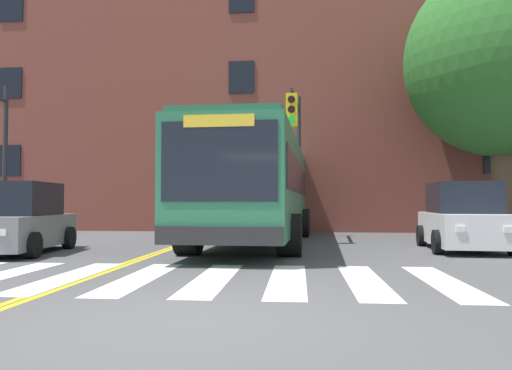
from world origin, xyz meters
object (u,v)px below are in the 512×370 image
Objects in this scene: car_white_far_lane at (463,219)px; traffic_light_overhead at (296,138)px; city_bus at (258,186)px; car_grey_near_lane at (17,221)px; car_navy_behind_bus at (289,211)px; street_tree_curbside_large at (500,60)px.

car_white_far_lane is 6.10m from traffic_light_overhead.
traffic_light_overhead is (-4.46, 3.22, 2.62)m from car_white_far_lane.
car_grey_near_lane is (-5.68, -3.76, -0.97)m from city_bus.
car_grey_near_lane is 1.02× the size of car_white_far_lane.
car_white_far_lane is (5.62, -1.87, -0.96)m from city_bus.
car_grey_near_lane is 0.76× the size of traffic_light_overhead.
traffic_light_overhead is (1.15, 1.36, 1.67)m from city_bus.
car_grey_near_lane is 0.99× the size of car_navy_behind_bus.
traffic_light_overhead is at bearing 144.15° from car_white_far_lane.
city_bus reaches higher than car_grey_near_lane.
car_navy_behind_bus is 0.77× the size of traffic_light_overhead.
traffic_light_overhead is at bearing -86.65° from car_navy_behind_bus.
city_bus is at bearing -130.39° from traffic_light_overhead.
traffic_light_overhead is at bearing -169.03° from street_tree_curbside_large.
street_tree_curbside_large is (2.76, 4.62, 5.49)m from car_white_far_lane.
traffic_light_overhead reaches higher than city_bus.
car_grey_near_lane is 0.40× the size of street_tree_curbside_large.
street_tree_curbside_large is (7.22, 1.40, 2.87)m from traffic_light_overhead.
car_grey_near_lane is 15.85m from car_navy_behind_bus.
street_tree_curbside_large is (7.77, -8.03, 5.49)m from car_navy_behind_bus.
car_white_far_lane is 0.98× the size of car_navy_behind_bus.
car_white_far_lane is (11.30, 1.89, 0.01)m from car_grey_near_lane.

